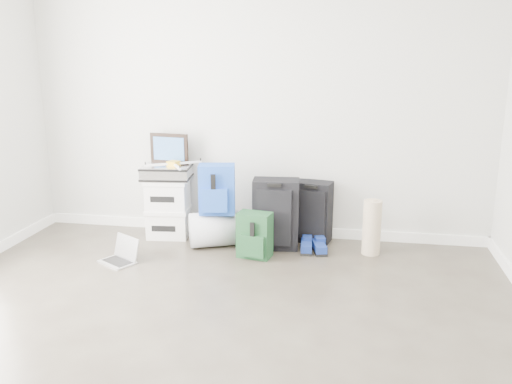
% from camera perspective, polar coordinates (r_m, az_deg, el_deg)
% --- Properties ---
extents(ground, '(5.00, 5.00, 0.00)m').
position_cam_1_polar(ground, '(3.35, -7.81, -18.11)').
color(ground, '#342D26').
rests_on(ground, ground).
extents(room_envelope, '(4.52, 5.02, 2.71)m').
position_cam_1_polar(room_envelope, '(2.84, -8.92, 12.86)').
color(room_envelope, beige).
rests_on(room_envelope, ground).
extents(boxes_stack, '(0.45, 0.38, 0.59)m').
position_cam_1_polar(boxes_stack, '(5.45, -9.23, -1.63)').
color(boxes_stack, silver).
rests_on(boxes_stack, ground).
extents(briefcase, '(0.50, 0.39, 0.13)m').
position_cam_1_polar(briefcase, '(5.36, -9.38, 2.08)').
color(briefcase, '#B2B2B7').
rests_on(briefcase, boxes_stack).
extents(painting, '(0.40, 0.08, 0.30)m').
position_cam_1_polar(painting, '(5.41, -9.13, 4.53)').
color(painting, black).
rests_on(painting, briefcase).
extents(drone, '(0.49, 0.49, 0.05)m').
position_cam_1_polar(drone, '(5.30, -8.68, 2.97)').
color(drone, gold).
rests_on(drone, briefcase).
extents(duffel_bag, '(0.62, 0.51, 0.33)m').
position_cam_1_polar(duffel_bag, '(5.17, -4.00, -3.90)').
color(duffel_bag, gray).
rests_on(duffel_bag, ground).
extents(blue_backpack, '(0.36, 0.29, 0.46)m').
position_cam_1_polar(blue_backpack, '(5.03, -4.16, 0.19)').
color(blue_backpack, '#174999').
rests_on(blue_backpack, duffel_bag).
extents(large_suitcase, '(0.44, 0.31, 0.66)m').
position_cam_1_polar(large_suitcase, '(5.06, 2.09, -2.34)').
color(large_suitcase, black).
rests_on(large_suitcase, ground).
extents(green_backpack, '(0.32, 0.26, 0.41)m').
position_cam_1_polar(green_backpack, '(4.86, -0.16, -4.66)').
color(green_backpack, '#14381B').
rests_on(green_backpack, ground).
extents(carry_on, '(0.41, 0.31, 0.59)m').
position_cam_1_polar(carry_on, '(5.27, 5.84, -2.07)').
color(carry_on, black).
rests_on(carry_on, ground).
extents(shoes, '(0.27, 0.29, 0.09)m').
position_cam_1_polar(shoes, '(5.07, 5.99, -5.79)').
color(shoes, black).
rests_on(shoes, ground).
extents(rolled_rug, '(0.17, 0.17, 0.51)m').
position_cam_1_polar(rolled_rug, '(5.03, 12.09, -3.66)').
color(rolled_rug, tan).
rests_on(rolled_rug, ground).
extents(laptop, '(0.38, 0.35, 0.22)m').
position_cam_1_polar(laptop, '(4.95, -14.01, -6.54)').
color(laptop, silver).
rests_on(laptop, ground).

